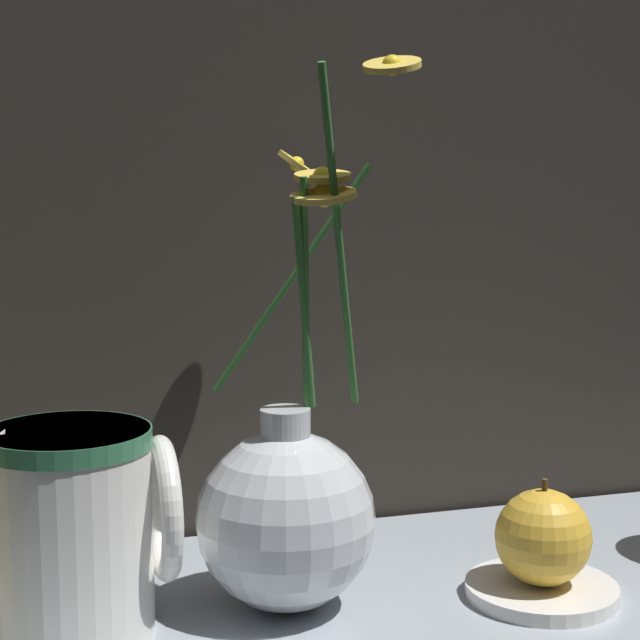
% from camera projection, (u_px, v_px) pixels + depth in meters
% --- Properties ---
extents(ground_plane, '(6.00, 6.00, 0.00)m').
position_uv_depth(ground_plane, '(333.00, 622.00, 0.73)').
color(ground_plane, black).
extents(shelf, '(0.89, 0.33, 0.01)m').
position_uv_depth(shelf, '(333.00, 614.00, 0.73)').
color(shelf, '#9EA8B2').
rests_on(shelf, ground_plane).
extents(vase_with_flowers, '(0.14, 0.19, 0.37)m').
position_uv_depth(vase_with_flowers, '(287.00, 510.00, 0.72)').
color(vase_with_flowers, silver).
rests_on(vase_with_flowers, shelf).
extents(ceramic_pitcher, '(0.13, 0.11, 0.14)m').
position_uv_depth(ceramic_pitcher, '(76.00, 523.00, 0.68)').
color(ceramic_pitcher, white).
rests_on(ceramic_pitcher, shelf).
extents(saucer_plate, '(0.11, 0.11, 0.01)m').
position_uv_depth(saucer_plate, '(541.00, 590.00, 0.74)').
color(saucer_plate, white).
rests_on(saucer_plate, shelf).
extents(orange_fruit, '(0.07, 0.07, 0.08)m').
position_uv_depth(orange_fruit, '(543.00, 537.00, 0.74)').
color(orange_fruit, gold).
rests_on(orange_fruit, saucer_plate).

